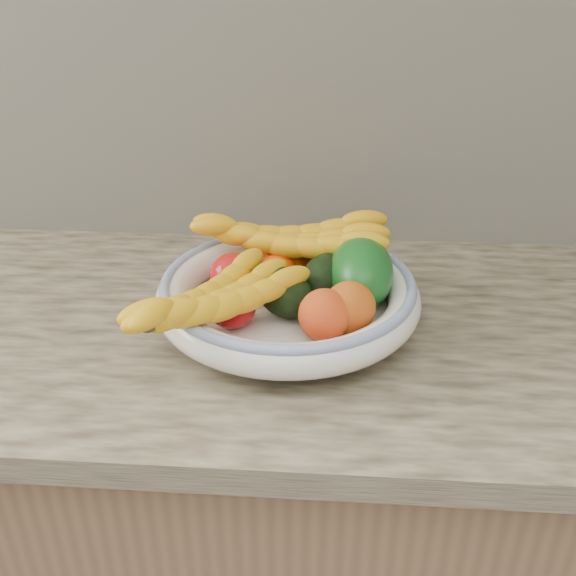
# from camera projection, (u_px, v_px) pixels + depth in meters

# --- Properties ---
(kitchen_counter) EXTENTS (2.44, 0.66, 1.40)m
(kitchen_counter) POSITION_uv_depth(u_px,v_px,m) (289.00, 513.00, 1.20)
(kitchen_counter) COLOR brown
(kitchen_counter) RESTS_ON ground
(fruit_bowl) EXTENTS (0.39, 0.39, 0.08)m
(fruit_bowl) POSITION_uv_depth(u_px,v_px,m) (288.00, 295.00, 0.95)
(fruit_bowl) COLOR white
(fruit_bowl) RESTS_ON kitchen_counter
(clementine_back_left) EXTENTS (0.07, 0.07, 0.05)m
(clementine_back_left) POSITION_uv_depth(u_px,v_px,m) (278.00, 260.00, 1.04)
(clementine_back_left) COLOR #DC5904
(clementine_back_left) RESTS_ON fruit_bowl
(clementine_back_right) EXTENTS (0.07, 0.07, 0.05)m
(clementine_back_right) POSITION_uv_depth(u_px,v_px,m) (309.00, 258.00, 1.05)
(clementine_back_right) COLOR #EF5605
(clementine_back_right) RESTS_ON fruit_bowl
(clementine_back_mid) EXTENTS (0.06, 0.06, 0.05)m
(clementine_back_mid) POSITION_uv_depth(u_px,v_px,m) (279.00, 269.00, 1.01)
(clementine_back_mid) COLOR #FF5105
(clementine_back_mid) RESTS_ON fruit_bowl
(clementine_extra) EXTENTS (0.05, 0.05, 0.05)m
(clementine_extra) POSITION_uv_depth(u_px,v_px,m) (291.00, 262.00, 1.03)
(clementine_extra) COLOR #F26005
(clementine_extra) RESTS_ON fruit_bowl
(tomato_left) EXTENTS (0.09, 0.09, 0.07)m
(tomato_left) POSITION_uv_depth(u_px,v_px,m) (234.00, 274.00, 0.98)
(tomato_left) COLOR red
(tomato_left) RESTS_ON fruit_bowl
(tomato_near_left) EXTENTS (0.08, 0.08, 0.06)m
(tomato_near_left) POSITION_uv_depth(u_px,v_px,m) (232.00, 306.00, 0.89)
(tomato_near_left) COLOR #A8060D
(tomato_near_left) RESTS_ON fruit_bowl
(avocado_center) EXTENTS (0.12, 0.12, 0.07)m
(avocado_center) POSITION_uv_depth(u_px,v_px,m) (284.00, 292.00, 0.92)
(avocado_center) COLOR black
(avocado_center) RESTS_ON fruit_bowl
(avocado_right) EXTENTS (0.11, 0.12, 0.07)m
(avocado_right) POSITION_uv_depth(u_px,v_px,m) (327.00, 278.00, 0.96)
(avocado_right) COLOR black
(avocado_right) RESTS_ON fruit_bowl
(green_mango) EXTENTS (0.13, 0.15, 0.13)m
(green_mango) POSITION_uv_depth(u_px,v_px,m) (360.00, 273.00, 0.95)
(green_mango) COLOR #0E4E15
(green_mango) RESTS_ON fruit_bowl
(peach_front) EXTENTS (0.10, 0.10, 0.07)m
(peach_front) POSITION_uv_depth(u_px,v_px,m) (325.00, 315.00, 0.86)
(peach_front) COLOR orange
(peach_front) RESTS_ON fruit_bowl
(peach_right) EXTENTS (0.08, 0.08, 0.07)m
(peach_right) POSITION_uv_depth(u_px,v_px,m) (349.00, 307.00, 0.88)
(peach_right) COLOR orange
(peach_right) RESTS_ON fruit_bowl
(banana_bunch_back) EXTENTS (0.33, 0.13, 0.09)m
(banana_bunch_back) POSITION_uv_depth(u_px,v_px,m) (289.00, 244.00, 1.01)
(banana_bunch_back) COLOR yellow
(banana_bunch_back) RESTS_ON fruit_bowl
(banana_bunch_front) EXTENTS (0.28, 0.31, 0.08)m
(banana_bunch_front) POSITION_uv_depth(u_px,v_px,m) (214.00, 305.00, 0.86)
(banana_bunch_front) COLOR yellow
(banana_bunch_front) RESTS_ON fruit_bowl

